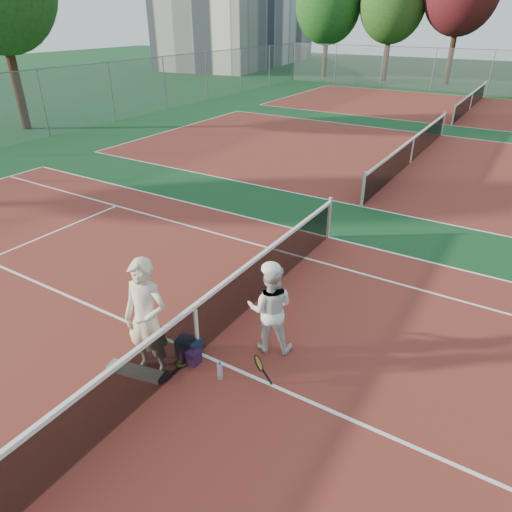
% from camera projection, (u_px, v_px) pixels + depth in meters
% --- Properties ---
extents(ground, '(130.00, 130.00, 0.00)m').
position_uv_depth(ground, '(198.00, 353.00, 7.89)').
color(ground, '#103B1B').
rests_on(ground, ground).
extents(court_main, '(23.77, 10.97, 0.01)m').
position_uv_depth(court_main, '(198.00, 353.00, 7.89)').
color(court_main, maroon).
rests_on(court_main, ground).
extents(court_far_a, '(23.77, 10.97, 0.01)m').
position_uv_depth(court_far_a, '(410.00, 163.00, 18.03)').
color(court_far_a, maroon).
rests_on(court_far_a, ground).
extents(court_far_b, '(23.77, 10.97, 0.01)m').
position_uv_depth(court_far_b, '(469.00, 109.00, 28.17)').
color(court_far_b, maroon).
rests_on(court_far_b, ground).
extents(net_main, '(0.10, 10.98, 1.02)m').
position_uv_depth(net_main, '(197.00, 329.00, 7.65)').
color(net_main, black).
rests_on(net_main, ground).
extents(net_far_a, '(0.10, 10.98, 1.02)m').
position_uv_depth(net_far_a, '(412.00, 150.00, 17.79)').
color(net_far_a, black).
rests_on(net_far_a, ground).
extents(net_far_b, '(0.10, 10.98, 1.02)m').
position_uv_depth(net_far_b, '(471.00, 101.00, 27.93)').
color(net_far_b, black).
rests_on(net_far_b, ground).
extents(fence_back, '(32.00, 0.06, 3.00)m').
position_uv_depth(fence_back, '(491.00, 73.00, 32.73)').
color(fence_back, slate).
rests_on(fence_back, ground).
extents(fence_left, '(0.06, 54.50, 3.00)m').
position_uv_depth(fence_left, '(1.00, 111.00, 19.70)').
color(fence_left, slate).
rests_on(fence_left, ground).
extents(player_a, '(0.83, 0.61, 2.06)m').
position_uv_depth(player_a, '(147.00, 320.00, 7.02)').
color(player_a, beige).
rests_on(player_a, ground).
extents(player_b, '(0.98, 0.89, 1.64)m').
position_uv_depth(player_b, '(270.00, 309.00, 7.65)').
color(player_b, silver).
rests_on(player_b, ground).
extents(racket_red, '(0.29, 0.29, 0.60)m').
position_uv_depth(racket_red, '(147.00, 344.00, 7.64)').
color(racket_red, maroon).
rests_on(racket_red, ground).
extents(racket_black_held, '(0.39, 0.38, 0.55)m').
position_uv_depth(racket_black_held, '(259.00, 371.00, 7.11)').
color(racket_black_held, black).
rests_on(racket_black_held, ground).
extents(racket_spare, '(0.35, 0.63, 0.03)m').
position_uv_depth(racket_spare, '(182.00, 363.00, 7.65)').
color(racket_spare, black).
rests_on(racket_spare, ground).
extents(sports_bag_navy, '(0.44, 0.34, 0.32)m').
position_uv_depth(sports_bag_navy, '(189.00, 347.00, 7.80)').
color(sports_bag_navy, black).
rests_on(sports_bag_navy, ground).
extents(sports_bag_purple, '(0.32, 0.23, 0.26)m').
position_uv_depth(sports_bag_purple, '(191.00, 356.00, 7.64)').
color(sports_bag_purple, '#2A102C').
rests_on(sports_bag_purple, ground).
extents(net_cover_canvas, '(0.99, 0.43, 0.10)m').
position_uv_depth(net_cover_canvas, '(135.00, 371.00, 7.42)').
color(net_cover_canvas, slate).
rests_on(net_cover_canvas, ground).
extents(water_bottle, '(0.09, 0.09, 0.30)m').
position_uv_depth(water_bottle, '(220.00, 371.00, 7.27)').
color(water_bottle, '#C9E8FF').
rests_on(water_bottle, ground).
extents(tree_back_0, '(5.79, 5.79, 9.34)m').
position_uv_depth(tree_back_0, '(328.00, 4.00, 40.18)').
color(tree_back_0, '#382314').
rests_on(tree_back_0, ground).
extents(tree_back_1, '(5.40, 5.40, 9.10)m').
position_uv_depth(tree_back_1, '(393.00, 4.00, 37.85)').
color(tree_back_1, '#382314').
rests_on(tree_back_1, ground).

